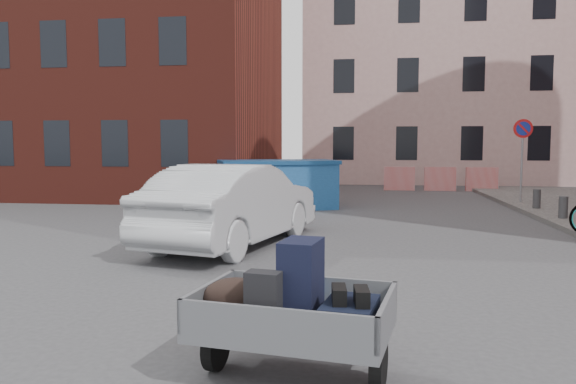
# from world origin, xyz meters

# --- Properties ---
(ground) EXTENTS (120.00, 120.00, 0.00)m
(ground) POSITION_xyz_m (0.00, 0.00, 0.00)
(ground) COLOR #38383A
(ground) RESTS_ON ground
(building_brick) EXTENTS (12.00, 10.00, 14.00)m
(building_brick) POSITION_xyz_m (-9.00, 13.00, 7.00)
(building_brick) COLOR #591E16
(building_brick) RESTS_ON ground
(building_pink) EXTENTS (16.00, 8.00, 14.00)m
(building_pink) POSITION_xyz_m (6.00, 22.00, 7.00)
(building_pink) COLOR #BB9490
(building_pink) RESTS_ON ground
(far_building) EXTENTS (6.00, 6.00, 8.00)m
(far_building) POSITION_xyz_m (-20.00, 22.00, 4.00)
(far_building) COLOR maroon
(far_building) RESTS_ON ground
(no_parking_sign) EXTENTS (0.60, 0.09, 2.65)m
(no_parking_sign) POSITION_xyz_m (6.00, 9.48, 2.01)
(no_parking_sign) COLOR gray
(no_parking_sign) RESTS_ON sidewalk
(barriers) EXTENTS (4.70, 0.18, 1.00)m
(barriers) POSITION_xyz_m (4.20, 15.00, 0.50)
(barriers) COLOR red
(barriers) RESTS_ON ground
(trailer) EXTENTS (1.76, 1.91, 1.20)m
(trailer) POSITION_xyz_m (0.41, -4.68, 0.61)
(trailer) COLOR black
(trailer) RESTS_ON ground
(dumpster) EXTENTS (3.96, 2.95, 1.49)m
(dumpster) POSITION_xyz_m (-1.63, 7.77, 0.75)
(dumpster) COLOR #215A9E
(dumpster) RESTS_ON ground
(silver_car) EXTENTS (2.82, 5.14, 1.61)m
(silver_car) POSITION_xyz_m (-1.52, 1.45, 0.80)
(silver_car) COLOR #AFB2B6
(silver_car) RESTS_ON ground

